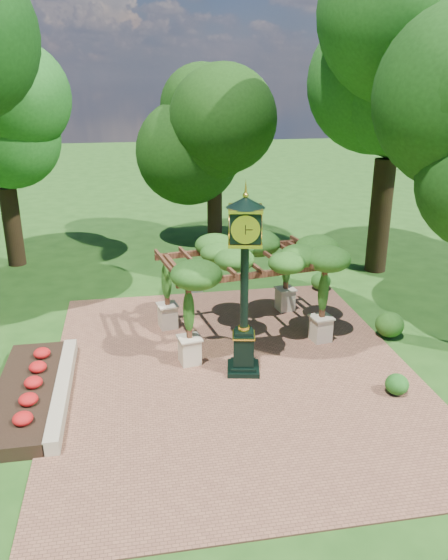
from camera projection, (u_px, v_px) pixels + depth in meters
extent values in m
plane|color=#1E4714|center=(240.00, 390.00, 14.49)|extent=(120.00, 120.00, 0.00)
cube|color=brown|center=(233.00, 370.00, 15.40)|extent=(10.00, 12.00, 0.04)
cube|color=#C6B793|center=(63.00, 389.00, 14.14)|extent=(0.35, 5.00, 0.40)
cube|color=red|center=(27.00, 393.00, 14.00)|extent=(1.50, 5.00, 0.36)
cube|color=black|center=(243.00, 369.00, 15.33)|extent=(1.04, 1.04, 0.13)
cube|color=black|center=(243.00, 350.00, 15.12)|extent=(0.65, 0.65, 1.00)
cube|color=yellow|center=(244.00, 335.00, 14.97)|extent=(0.73, 0.73, 0.04)
cylinder|color=black|center=(244.00, 286.00, 14.46)|extent=(0.26, 0.26, 2.55)
cube|color=black|center=(245.00, 226.00, 13.88)|extent=(0.91, 0.91, 0.78)
cylinder|color=beige|center=(245.00, 230.00, 13.51)|extent=(0.66, 0.16, 0.66)
cone|color=black|center=(246.00, 202.00, 13.67)|extent=(1.17, 1.17, 0.28)
sphere|color=yellow|center=(246.00, 195.00, 13.61)|extent=(0.16, 0.16, 0.16)
cube|color=beige|center=(190.00, 351.00, 15.66)|extent=(0.64, 0.64, 0.77)
cube|color=#58321E|center=(189.00, 312.00, 15.24)|extent=(0.16, 0.16, 1.58)
cube|color=beige|center=(321.00, 329.00, 17.01)|extent=(0.64, 0.64, 0.77)
cube|color=#58321E|center=(323.00, 293.00, 16.59)|extent=(0.16, 0.16, 1.58)
cube|color=beige|center=(168.00, 316.00, 17.91)|extent=(0.64, 0.64, 0.77)
cube|color=#58321E|center=(166.00, 282.00, 17.49)|extent=(0.16, 0.16, 1.58)
cube|color=beige|center=(285.00, 299.00, 19.26)|extent=(0.64, 0.64, 0.77)
cube|color=#58321E|center=(286.00, 267.00, 18.84)|extent=(0.16, 0.16, 1.58)
cube|color=#58321E|center=(260.00, 274.00, 15.61)|extent=(4.89, 0.96, 0.19)
cube|color=#58321E|center=(229.00, 250.00, 17.86)|extent=(4.89, 0.96, 0.19)
ellipsoid|color=#255418|center=(243.00, 254.00, 16.66)|extent=(5.39, 3.87, 0.85)
cube|color=gray|center=(195.00, 289.00, 21.22)|extent=(0.54, 0.54, 0.09)
cylinder|color=gray|center=(195.00, 279.00, 21.07)|extent=(0.28, 0.28, 0.83)
cylinder|color=gray|center=(195.00, 269.00, 20.92)|extent=(0.51, 0.51, 0.05)
ellipsoid|color=#1D5618|center=(397.00, 384.00, 14.15)|extent=(0.69, 0.69, 0.55)
ellipsoid|color=#285919|center=(390.00, 324.00, 17.27)|extent=(0.99, 0.99, 0.81)
ellipsoid|color=#275D1B|center=(321.00, 281.00, 21.12)|extent=(0.98, 0.98, 0.69)
cylinder|color=black|center=(13.00, 227.00, 23.61)|extent=(0.76, 0.76, 3.39)
cylinder|color=black|center=(215.00, 213.00, 26.76)|extent=(0.72, 0.72, 3.03)
ellipsoid|color=#16360D|center=(214.00, 132.00, 25.39)|extent=(4.79, 4.79, 4.78)
cylinder|color=black|center=(380.00, 216.00, 22.65)|extent=(0.87, 0.87, 4.73)
ellipsoid|color=#205618|center=(396.00, 58.00, 20.52)|extent=(6.45, 6.45, 7.46)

